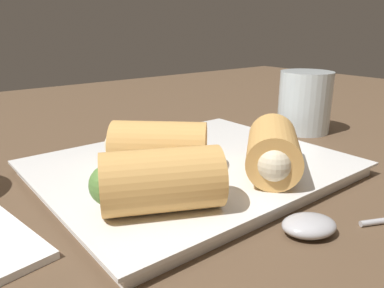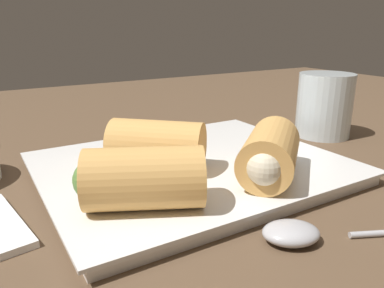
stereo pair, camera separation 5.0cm
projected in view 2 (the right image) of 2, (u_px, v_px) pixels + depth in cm
name	position (u px, v px, depth cm)	size (l,w,h in cm)	color
table_surface	(211.00, 175.00, 43.41)	(180.00, 140.00, 2.00)	brown
serving_plate	(192.00, 168.00, 40.78)	(31.24, 25.46, 1.50)	white
roll_front_left	(269.00, 154.00, 35.27)	(10.42, 10.01, 5.05)	#DBA356
roll_front_right	(152.00, 145.00, 38.11)	(10.34, 10.12, 5.05)	#DBA356
roll_back_left	(138.00, 178.00, 29.70)	(10.69, 8.66, 5.05)	#DBA356
spoon	(304.00, 233.00, 28.21)	(16.60, 9.01, 1.51)	#B2B2B7
drinking_glass	(324.00, 105.00, 54.21)	(7.80, 7.80, 9.12)	silver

